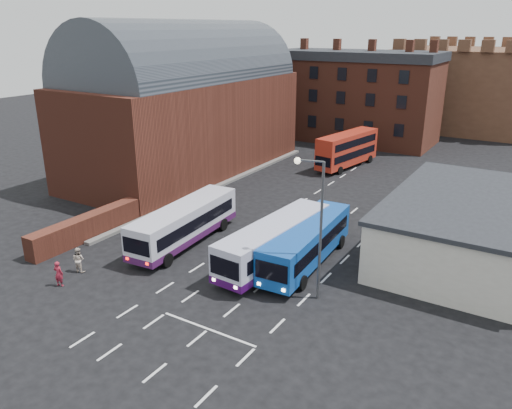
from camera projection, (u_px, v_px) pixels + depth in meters
The scene contains 13 objects.
ground at pixel (173, 282), 31.57m from camera, with size 180.00×180.00×0.00m, color black.
railway_station at pixel (187, 102), 53.49m from camera, with size 12.00×28.00×16.00m.
forecourt_wall at pixel (87, 227), 37.90m from camera, with size 1.20×10.00×1.80m, color #602B1E.
cream_building at pixel (469, 227), 34.68m from camera, with size 10.40×16.40×4.25m.
brick_terrace at pixel (354, 101), 69.58m from camera, with size 22.00×10.00×11.00m, color brown.
castle_keep at pixel (471, 88), 79.54m from camera, with size 22.00×22.00×12.00m, color brown.
bus_white_outbound at pixel (185, 221), 36.77m from camera, with size 3.26×10.88×2.93m.
bus_white_inbound at pixel (275, 240), 33.59m from camera, with size 3.30×10.94×2.94m.
bus_blue at pixel (307, 241), 33.45m from camera, with size 3.08×10.60×2.86m.
bus_red_double at pixel (347, 149), 56.82m from camera, with size 3.83×10.00×3.91m.
street_lamp at pixel (316, 217), 28.12m from camera, with size 1.70×0.62×8.53m.
pedestrian_red at pixel (59, 274), 30.90m from camera, with size 0.61×0.40×1.67m, color maroon.
pedestrian_beige at pixel (79, 260), 32.73m from camera, with size 0.83×0.64×1.70m, color beige.
Camera 1 is at (19.15, -21.17, 15.30)m, focal length 35.00 mm.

